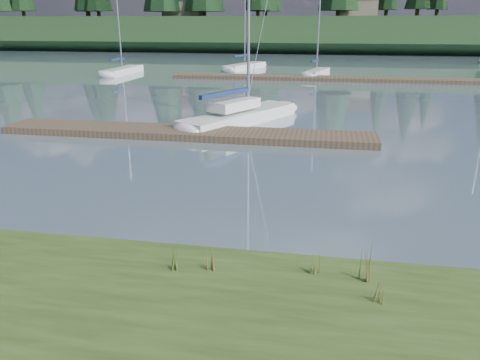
# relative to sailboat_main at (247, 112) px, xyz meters

# --- Properties ---
(ground) EXTENTS (200.00, 200.00, 0.00)m
(ground) POSITION_rel_sailboat_main_xyz_m (1.90, 17.38, -0.42)
(ground) COLOR slate
(ground) RESTS_ON ground
(ridge) EXTENTS (200.00, 20.00, 5.00)m
(ridge) POSITION_rel_sailboat_main_xyz_m (1.90, 60.38, 2.08)
(ridge) COLOR #1B351A
(ridge) RESTS_ON ground
(sailboat_main) EXTENTS (5.31, 7.97, 11.86)m
(sailboat_main) POSITION_rel_sailboat_main_xyz_m (0.00, 0.00, 0.00)
(sailboat_main) COLOR white
(sailboat_main) RESTS_ON ground
(dock_near) EXTENTS (16.00, 2.00, 0.30)m
(dock_near) POSITION_rel_sailboat_main_xyz_m (-2.10, -3.62, -0.27)
(dock_near) COLOR #4C3D2C
(dock_near) RESTS_ON ground
(dock_far) EXTENTS (26.00, 2.20, 0.30)m
(dock_far) POSITION_rel_sailboat_main_xyz_m (3.90, 17.38, -0.27)
(dock_far) COLOR #4C3D2C
(dock_far) RESTS_ON ground
(sailboat_bg_0) EXTENTS (1.60, 7.18, 10.46)m
(sailboat_bg_0) POSITION_rel_sailboat_main_xyz_m (-14.81, 19.60, -0.10)
(sailboat_bg_0) COLOR white
(sailboat_bg_0) RESTS_ON ground
(sailboat_bg_1) EXTENTS (3.81, 7.22, 10.80)m
(sailboat_bg_1) POSITION_rel_sailboat_main_xyz_m (-4.21, 25.73, -0.09)
(sailboat_bg_1) COLOR white
(sailboat_bg_1) RESTS_ON ground
(sailboat_bg_2) EXTENTS (2.48, 5.85, 8.89)m
(sailboat_bg_2) POSITION_rel_sailboat_main_xyz_m (2.95, 20.65, -0.09)
(sailboat_bg_2) COLOR white
(sailboat_bg_2) RESTS_ON ground
(weed_0) EXTENTS (0.17, 0.14, 0.54)m
(weed_0) POSITION_rel_sailboat_main_xyz_m (1.79, -15.08, 0.15)
(weed_0) COLOR #475B23
(weed_0) RESTS_ON bank
(weed_1) EXTENTS (0.17, 0.14, 0.49)m
(weed_1) POSITION_rel_sailboat_main_xyz_m (3.70, -14.79, 0.13)
(weed_1) COLOR #475B23
(weed_1) RESTS_ON bank
(weed_2) EXTENTS (0.17, 0.14, 0.78)m
(weed_2) POSITION_rel_sailboat_main_xyz_m (4.56, -14.91, 0.25)
(weed_2) COLOR #475B23
(weed_2) RESTS_ON bank
(weed_3) EXTENTS (0.17, 0.14, 0.49)m
(weed_3) POSITION_rel_sailboat_main_xyz_m (1.08, -15.08, 0.13)
(weed_3) COLOR #475B23
(weed_3) RESTS_ON bank
(weed_4) EXTENTS (0.17, 0.14, 0.50)m
(weed_4) POSITION_rel_sailboat_main_xyz_m (4.70, -15.55, 0.14)
(weed_4) COLOR #475B23
(weed_4) RESTS_ON bank
(mud_lip) EXTENTS (60.00, 0.50, 0.14)m
(mud_lip) POSITION_rel_sailboat_main_xyz_m (1.90, -14.22, -0.35)
(mud_lip) COLOR #33281C
(mud_lip) RESTS_ON ground
(house_0) EXTENTS (6.30, 5.30, 4.65)m
(house_0) POSITION_rel_sailboat_main_xyz_m (-20.10, 57.38, 6.89)
(house_0) COLOR gray
(house_0) RESTS_ON ridge
(house_1) EXTENTS (6.30, 5.30, 4.65)m
(house_1) POSITION_rel_sailboat_main_xyz_m (7.90, 58.38, 6.89)
(house_1) COLOR gray
(house_1) RESTS_ON ridge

